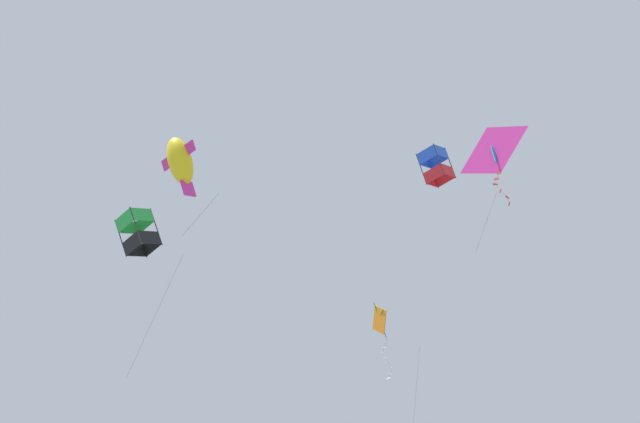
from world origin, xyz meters
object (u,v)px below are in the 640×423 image
kite_box_near_right (138,233)px  kite_delta_low_drifter (495,152)px  kite_box_highest (436,166)px  kite_diamond_upper_right (381,323)px  kite_fish_far_centre (180,161)px

kite_box_near_right → kite_delta_low_drifter: (-12.36, 13.22, -5.85)m
kite_box_highest → kite_diamond_upper_right: (0.64, -8.44, -1.65)m
kite_delta_low_drifter → kite_box_near_right: bearing=-169.9°
kite_fish_far_centre → kite_diamond_upper_right: size_ratio=0.62×
kite_box_highest → kite_delta_low_drifter: (-0.69, 4.77, -3.73)m
kite_box_highest → kite_diamond_upper_right: kite_box_highest is taller
kite_fish_far_centre → kite_box_near_right: kite_box_near_right is taller
kite_box_highest → kite_delta_low_drifter: 6.10m
kite_fish_far_centre → kite_box_highest: bearing=60.1°
kite_diamond_upper_right → kite_box_near_right: kite_box_near_right is taller
kite_box_highest → kite_diamond_upper_right: 8.63m
kite_fish_far_centre → kite_diamond_upper_right: (-9.44, -10.00, 1.11)m
kite_box_highest → kite_delta_low_drifter: kite_box_highest is taller
kite_box_highest → kite_box_near_right: kite_box_near_right is taller
kite_box_near_right → kite_delta_low_drifter: 19.02m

